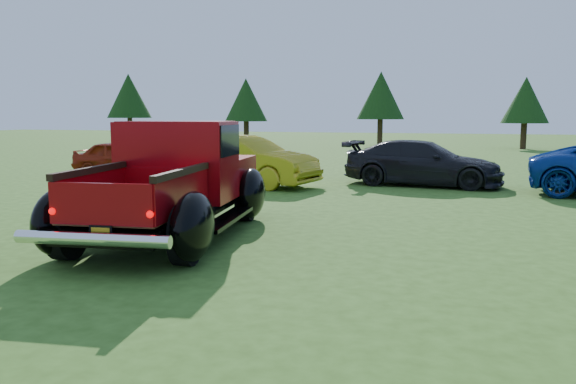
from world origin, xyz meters
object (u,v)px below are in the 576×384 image
object	(u,v)px
tree_mid_right	(525,100)
show_car_grey	(423,163)
show_car_red	(123,158)
tree_far_west	(129,96)
show_car_yellow	(245,161)
pickup_truck	(179,180)
tree_west	(246,100)
tree_mid_left	(381,96)

from	to	relation	value
tree_mid_right	show_car_grey	xyz separation A→B (m)	(-4.50, -20.58, -2.31)
show_car_red	show_car_grey	size ratio (longest dim) A/B	0.77
tree_far_west	show_car_yellow	distance (m)	29.05
tree_mid_right	pickup_truck	xyz separation A→B (m)	(-8.07, -28.78, -2.04)
tree_west	pickup_truck	world-z (taller)	tree_west
show_car_grey	pickup_truck	bearing A→B (deg)	161.42
show_car_red	show_car_grey	distance (m)	10.01
tree_far_west	tree_mid_right	xyz separation A→B (m)	(28.00, -0.00, -0.55)
tree_far_west	show_car_grey	world-z (taller)	tree_far_west
tree_west	show_car_red	world-z (taller)	tree_west
tree_far_west	show_car_grey	xyz separation A→B (m)	(23.50, -20.58, -2.86)
pickup_truck	tree_west	bearing A→B (deg)	101.86
tree_far_west	show_car_yellow	bearing A→B (deg)	-50.22
pickup_truck	show_car_yellow	world-z (taller)	pickup_truck
tree_mid_left	show_car_grey	distance (m)	22.21
tree_mid_right	show_car_yellow	distance (m)	24.27
tree_far_west	tree_mid_left	xyz separation A→B (m)	(19.00, 1.00, -0.14)
pickup_truck	show_car_yellow	distance (m)	6.72
show_car_red	show_car_yellow	xyz separation A→B (m)	(5.00, -1.27, 0.13)
tree_mid_left	tree_mid_right	world-z (taller)	tree_mid_left
show_car_yellow	show_car_grey	bearing A→B (deg)	-60.29
show_car_red	tree_far_west	bearing A→B (deg)	34.98
tree_mid_right	show_car_red	world-z (taller)	tree_mid_right
tree_west	show_car_yellow	bearing A→B (deg)	-68.17
show_car_red	show_car_yellow	size ratio (longest dim) A/B	0.80
show_car_grey	tree_west	bearing A→B (deg)	39.53
show_car_red	tree_mid_right	bearing A→B (deg)	-32.49
pickup_truck	show_car_yellow	xyz separation A→B (m)	(-1.43, 6.56, -0.20)
tree_mid_left	show_car_red	size ratio (longest dim) A/B	1.42
tree_far_west	show_car_grey	distance (m)	31.37
tree_west	tree_mid_left	bearing A→B (deg)	12.53
tree_far_west	pickup_truck	xyz separation A→B (m)	(19.93, -28.78, -2.59)
tree_west	tree_mid_left	world-z (taller)	tree_mid_left
tree_west	tree_mid_right	distance (m)	18.03
tree_mid_left	tree_mid_right	xyz separation A→B (m)	(9.00, -1.00, -0.41)
tree_west	pickup_truck	size ratio (longest dim) A/B	0.84
tree_west	show_car_yellow	xyz separation A→B (m)	(8.50, -21.22, -2.38)
tree_far_west	tree_mid_left	world-z (taller)	tree_far_west
tree_mid_left	show_car_red	distance (m)	22.80
tree_west	show_car_grey	world-z (taller)	tree_west
tree_west	show_car_grey	bearing A→B (deg)	-55.41
show_car_red	show_car_yellow	distance (m)	5.16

